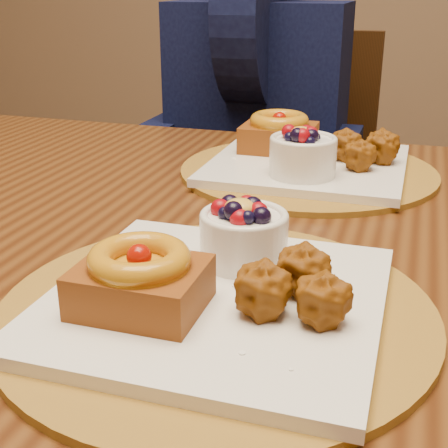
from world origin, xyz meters
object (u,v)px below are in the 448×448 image
at_px(dining_table, 272,283).
at_px(place_setting_far, 306,157).
at_px(chair_far, 282,194).
at_px(place_setting_near, 215,288).
at_px(diner, 258,85).

bearing_deg(dining_table, place_setting_far, 90.78).
distance_m(place_setting_far, chair_far, 0.71).
distance_m(dining_table, place_setting_near, 0.24).
bearing_deg(diner, dining_table, -66.26).
xyz_separation_m(place_setting_near, chair_far, (-0.17, 1.06, -0.28)).
height_order(place_setting_near, diner, diner).
height_order(place_setting_far, diner, diner).
distance_m(dining_table, place_setting_far, 0.24).
bearing_deg(place_setting_far, dining_table, -89.22).
relative_size(dining_table, diner, 2.11).
xyz_separation_m(chair_far, diner, (-0.02, -0.19, 0.31)).
xyz_separation_m(dining_table, chair_far, (-0.17, 0.85, -0.18)).
bearing_deg(place_setting_far, diner, 113.03).
bearing_deg(diner, place_setting_far, -59.50).
height_order(chair_far, diner, diner).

